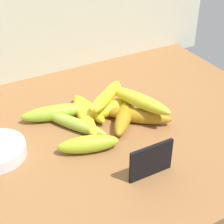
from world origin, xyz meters
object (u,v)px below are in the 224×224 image
chalkboard_sign (151,162)px  banana_5 (56,112)px  banana_1 (88,144)px  banana_0 (74,123)px  banana_6 (112,108)px  banana_10 (107,96)px  banana_9 (139,100)px  banana_4 (125,115)px  banana_2 (139,116)px  banana_8 (106,97)px  banana_3 (85,116)px  banana_7 (89,109)px

chalkboard_sign → banana_5: (-10.67, 31.26, -1.67)cm
chalkboard_sign → banana_1: bearing=121.6°
banana_1 → chalkboard_sign: bearing=-58.4°
banana_0 → banana_1: bearing=-93.3°
banana_6 → banana_10: bearing=140.9°
banana_9 → banana_6: bearing=134.1°
banana_4 → banana_5: bearing=148.1°
banana_2 → banana_5: size_ratio=0.95×
banana_2 → banana_8: (-6.01, 7.65, 3.83)cm
banana_2 → banana_3: (-13.12, 7.01, -0.16)cm
banana_1 → banana_3: bearing=69.2°
banana_8 → banana_2: bearing=-51.9°
banana_0 → chalkboard_sign: bearing=-71.6°
banana_9 → banana_10: banana_9 is taller
banana_3 → banana_2: bearing=-28.1°
chalkboard_sign → banana_4: size_ratio=0.57×
chalkboard_sign → banana_0: size_ratio=0.54×
banana_2 → banana_4: bearing=146.7°
banana_3 → banana_6: banana_6 is taller
banana_4 → banana_6: 5.03cm
banana_4 → banana_9: bearing=-9.6°
banana_1 → banana_7: 16.66cm
banana_1 → banana_6: 17.54cm
chalkboard_sign → banana_7: size_ratio=0.67×
banana_5 → chalkboard_sign: bearing=-71.2°
banana_3 → banana_0: bearing=-160.6°
banana_0 → banana_8: bearing=10.3°
banana_8 → banana_10: banana_10 is taller
banana_4 → banana_10: (-2.34, 5.68, 3.80)cm
banana_3 → banana_8: 8.18cm
banana_2 → banana_3: bearing=151.9°
banana_6 → banana_10: (-1.02, 0.83, 3.85)cm
banana_5 → banana_6: 15.85cm
banana_1 → banana_10: banana_10 is taller
banana_2 → banana_10: banana_10 is taller
banana_2 → banana_4: 3.82cm
banana_3 → banana_5: (-6.33, 5.22, 0.28)cm
banana_4 → banana_8: bearing=116.9°
banana_4 → banana_6: (-1.32, 4.85, -0.05)cm
banana_10 → banana_5: bearing=162.3°
banana_3 → banana_7: bearing=49.4°
banana_5 → banana_2: bearing=-32.2°
banana_8 → chalkboard_sign: bearing=-96.0°
chalkboard_sign → banana_5: 33.08cm
chalkboard_sign → banana_4: (5.60, 21.13, -1.69)cm
banana_7 → banana_4: bearing=-48.7°
banana_4 → banana_10: 7.23cm
banana_3 → banana_9: 15.64cm
banana_0 → banana_2: 17.90cm
banana_7 → banana_10: bearing=-27.2°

